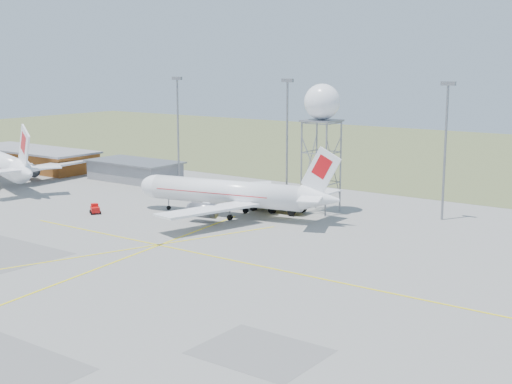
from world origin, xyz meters
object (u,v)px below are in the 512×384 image
Objects in this scene: airliner_far at (1,164)px; fire_truck at (280,200)px; radar_tower at (321,141)px; baggage_tug at (95,210)px; airliner_main at (230,193)px.

fire_truck is at bearing -149.84° from airliner_far.
airliner_far is 65.07m from radar_tower.
fire_truck is 4.22× the size of baggage_tug.
radar_tower reaches higher than airliner_far.
airliner_far is at bearing -7.45° from airliner_main.
airliner_far reaches higher than baggage_tug.
airliner_far reaches higher than fire_truck.
baggage_tug is at bearing -172.35° from airliner_far.
airliner_main is at bearing -132.24° from radar_tower.
airliner_main is 0.92× the size of airliner_far.
airliner_far is 36.39m from baggage_tug.
airliner_main is at bearing -123.38° from fire_truck.
baggage_tug is at bearing 20.50° from airliner_main.
airliner_far is 3.65× the size of fire_truck.
airliner_far is 58.77m from fire_truck.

